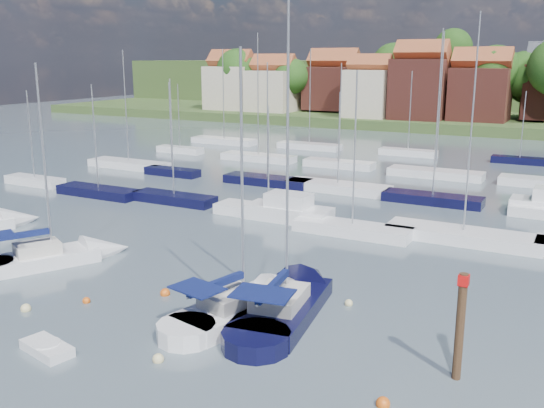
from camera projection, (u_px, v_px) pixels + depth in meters
The scene contains 14 objects.
ground at pixel (419, 183), 63.47m from camera, with size 260.00×260.00×0.00m, color #3F4F56.
sailboat_left at pixel (62, 257), 38.69m from camera, with size 6.95×9.96×13.52m.
sailboat_centre at pixel (253, 304), 31.28m from camera, with size 5.11×10.92×14.40m.
sailboat_navy at pixel (292, 299), 32.00m from camera, with size 4.91×12.39×16.67m.
tender at pixel (47, 348), 26.82m from camera, with size 2.84×1.76×0.57m.
timber_piling at pixel (458, 348), 24.39m from camera, with size 0.40×0.40×6.79m.
buoy_b at pixel (26, 311), 31.35m from camera, with size 0.53×0.53×0.53m, color beige.
buoy_c at pixel (87, 303), 32.37m from camera, with size 0.42×0.42×0.42m, color #D85914.
buoy_d at pixel (158, 361), 26.10m from camera, with size 0.51×0.51×0.51m, color beige.
buoy_e at pixel (349, 305), 32.04m from camera, with size 0.44×0.44×0.44m, color beige.
buoy_f at pixel (383, 406), 22.75m from camera, with size 0.54×0.54×0.54m, color #D85914.
buoy_g at pixel (165, 295), 33.41m from camera, with size 0.55×0.55×0.55m, color #D85914.
marina_field at pixel (426, 189), 58.34m from camera, with size 79.62×41.41×15.93m.
far_shore_town at pixel (534, 94), 140.85m from camera, with size 212.46×90.00×22.27m.
Camera 1 is at (15.65, -22.17, 12.74)m, focal length 40.00 mm.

